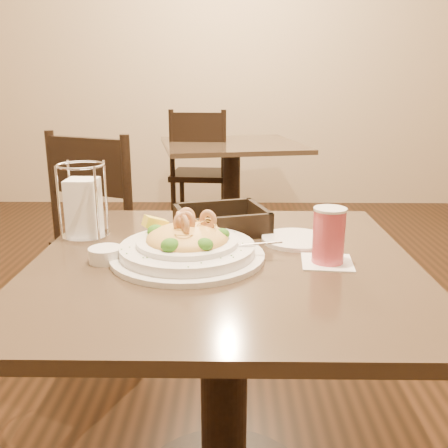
{
  "coord_description": "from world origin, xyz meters",
  "views": [
    {
      "loc": [
        0.02,
        -1.11,
        1.12
      ],
      "look_at": [
        0.0,
        0.02,
        0.79
      ],
      "focal_mm": 40.0,
      "sensor_mm": 36.0,
      "label": 1
    }
  ],
  "objects_px": {
    "pasta_bowl": "(187,245)",
    "drink_glass": "(329,236)",
    "background_table": "(231,176)",
    "dining_chair_near": "(113,232)",
    "butter_ramekin": "(105,255)",
    "napkin_caddy": "(84,206)",
    "dining_chair_far": "(201,170)",
    "bread_basket": "(221,223)",
    "side_plate": "(296,240)",
    "main_table": "(224,343)"
  },
  "relations": [
    {
      "from": "bread_basket",
      "to": "butter_ramekin",
      "type": "bearing_deg",
      "value": -136.72
    },
    {
      "from": "napkin_caddy",
      "to": "side_plate",
      "type": "height_order",
      "value": "napkin_caddy"
    },
    {
      "from": "main_table",
      "to": "napkin_caddy",
      "type": "relative_size",
      "value": 4.49
    },
    {
      "from": "main_table",
      "to": "side_plate",
      "type": "bearing_deg",
      "value": 35.34
    },
    {
      "from": "dining_chair_near",
      "to": "dining_chair_far",
      "type": "height_order",
      "value": "same"
    },
    {
      "from": "background_table",
      "to": "dining_chair_near",
      "type": "height_order",
      "value": "dining_chair_near"
    },
    {
      "from": "pasta_bowl",
      "to": "side_plate",
      "type": "relative_size",
      "value": 2.25
    },
    {
      "from": "dining_chair_near",
      "to": "pasta_bowl",
      "type": "relative_size",
      "value": 2.3
    },
    {
      "from": "background_table",
      "to": "side_plate",
      "type": "height_order",
      "value": "side_plate"
    },
    {
      "from": "dining_chair_near",
      "to": "pasta_bowl",
      "type": "height_order",
      "value": "dining_chair_near"
    },
    {
      "from": "pasta_bowl",
      "to": "side_plate",
      "type": "bearing_deg",
      "value": 26.33
    },
    {
      "from": "dining_chair_near",
      "to": "side_plate",
      "type": "relative_size",
      "value": 5.16
    },
    {
      "from": "main_table",
      "to": "drink_glass",
      "type": "xyz_separation_m",
      "value": [
        0.24,
        -0.02,
        0.29
      ]
    },
    {
      "from": "dining_chair_far",
      "to": "bread_basket",
      "type": "xyz_separation_m",
      "value": [
        0.19,
        -2.23,
        0.24
      ]
    },
    {
      "from": "butter_ramekin",
      "to": "dining_chair_near",
      "type": "bearing_deg",
      "value": 102.75
    },
    {
      "from": "pasta_bowl",
      "to": "napkin_caddy",
      "type": "bearing_deg",
      "value": 149.29
    },
    {
      "from": "main_table",
      "to": "drink_glass",
      "type": "relative_size",
      "value": 6.85
    },
    {
      "from": "dining_chair_near",
      "to": "napkin_caddy",
      "type": "distance_m",
      "value": 0.81
    },
    {
      "from": "dining_chair_near",
      "to": "butter_ramekin",
      "type": "relative_size",
      "value": 11.95
    },
    {
      "from": "dining_chair_far",
      "to": "pasta_bowl",
      "type": "relative_size",
      "value": 2.3
    },
    {
      "from": "main_table",
      "to": "butter_ramekin",
      "type": "height_order",
      "value": "butter_ramekin"
    },
    {
      "from": "dining_chair_far",
      "to": "butter_ramekin",
      "type": "distance_m",
      "value": 2.49
    },
    {
      "from": "side_plate",
      "to": "dining_chair_near",
      "type": "bearing_deg",
      "value": 130.84
    },
    {
      "from": "background_table",
      "to": "dining_chair_near",
      "type": "xyz_separation_m",
      "value": [
        -0.51,
        -1.36,
        0.01
      ]
    },
    {
      "from": "pasta_bowl",
      "to": "drink_glass",
      "type": "xyz_separation_m",
      "value": [
        0.33,
        -0.02,
        0.03
      ]
    },
    {
      "from": "napkin_caddy",
      "to": "side_plate",
      "type": "bearing_deg",
      "value": -3.7
    },
    {
      "from": "drink_glass",
      "to": "bread_basket",
      "type": "distance_m",
      "value": 0.36
    },
    {
      "from": "bread_basket",
      "to": "background_table",
      "type": "bearing_deg",
      "value": 89.15
    },
    {
      "from": "side_plate",
      "to": "butter_ramekin",
      "type": "bearing_deg",
      "value": -161.29
    },
    {
      "from": "napkin_caddy",
      "to": "butter_ramekin",
      "type": "relative_size",
      "value": 2.58
    },
    {
      "from": "background_table",
      "to": "dining_chair_near",
      "type": "bearing_deg",
      "value": -110.5
    },
    {
      "from": "dining_chair_far",
      "to": "butter_ramekin",
      "type": "relative_size",
      "value": 11.95
    },
    {
      "from": "dining_chair_far",
      "to": "side_plate",
      "type": "relative_size",
      "value": 5.16
    },
    {
      "from": "background_table",
      "to": "pasta_bowl",
      "type": "bearing_deg",
      "value": -92.67
    },
    {
      "from": "drink_glass",
      "to": "napkin_caddy",
      "type": "distance_m",
      "value": 0.65
    },
    {
      "from": "dining_chair_far",
      "to": "drink_glass",
      "type": "relative_size",
      "value": 7.08
    },
    {
      "from": "dining_chair_far",
      "to": "bread_basket",
      "type": "height_order",
      "value": "dining_chair_far"
    },
    {
      "from": "main_table",
      "to": "bread_basket",
      "type": "relative_size",
      "value": 3.15
    },
    {
      "from": "drink_glass",
      "to": "butter_ramekin",
      "type": "height_order",
      "value": "drink_glass"
    },
    {
      "from": "dining_chair_far",
      "to": "bread_basket",
      "type": "relative_size",
      "value": 3.26
    },
    {
      "from": "pasta_bowl",
      "to": "drink_glass",
      "type": "distance_m",
      "value": 0.33
    },
    {
      "from": "background_table",
      "to": "side_plate",
      "type": "xyz_separation_m",
      "value": [
        0.17,
        -2.14,
        0.23
      ]
    },
    {
      "from": "dining_chair_far",
      "to": "side_plate",
      "type": "height_order",
      "value": "dining_chair_far"
    },
    {
      "from": "background_table",
      "to": "bread_basket",
      "type": "relative_size",
      "value": 3.7
    },
    {
      "from": "dining_chair_far",
      "to": "napkin_caddy",
      "type": "relative_size",
      "value": 4.64
    },
    {
      "from": "dining_chair_near",
      "to": "drink_glass",
      "type": "distance_m",
      "value": 1.22
    },
    {
      "from": "pasta_bowl",
      "to": "butter_ramekin",
      "type": "relative_size",
      "value": 5.21
    },
    {
      "from": "dining_chair_far",
      "to": "side_plate",
      "type": "bearing_deg",
      "value": 103.82
    },
    {
      "from": "bread_basket",
      "to": "side_plate",
      "type": "bearing_deg",
      "value": -25.04
    },
    {
      "from": "main_table",
      "to": "napkin_caddy",
      "type": "bearing_deg",
      "value": 155.76
    }
  ]
}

